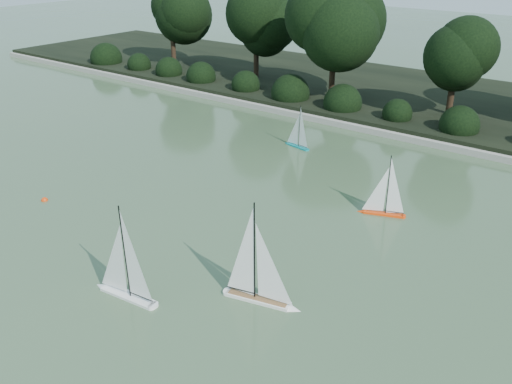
% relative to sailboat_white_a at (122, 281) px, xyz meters
% --- Properties ---
extents(ground, '(80.00, 80.00, 0.00)m').
position_rel_sailboat_white_a_xyz_m(ground, '(-0.29, 1.21, -0.29)').
color(ground, '#2D4127').
rests_on(ground, ground).
extents(pond_coping, '(40.00, 0.35, 0.18)m').
position_rel_sailboat_white_a_xyz_m(pond_coping, '(-0.29, 10.21, -0.20)').
color(pond_coping, gray).
rests_on(pond_coping, ground).
extents(far_bank, '(40.00, 8.00, 0.30)m').
position_rel_sailboat_white_a_xyz_m(far_bank, '(-0.29, 14.21, -0.14)').
color(far_bank, black).
rests_on(far_bank, ground).
extents(tree_line, '(26.31, 3.93, 4.39)m').
position_rel_sailboat_white_a_xyz_m(tree_line, '(0.94, 12.65, 2.36)').
color(tree_line, black).
rests_on(tree_line, ground).
extents(shrub_hedge, '(29.10, 1.10, 1.10)m').
position_rel_sailboat_white_a_xyz_m(shrub_hedge, '(-0.29, 11.11, 0.16)').
color(shrub_hedge, black).
rests_on(shrub_hedge, ground).
extents(sailboat_white_a, '(1.34, 0.35, 1.82)m').
position_rel_sailboat_white_a_xyz_m(sailboat_white_a, '(0.00, 0.00, 0.00)').
color(sailboat_white_a, white).
rests_on(sailboat_white_a, ground).
extents(sailboat_white_b, '(1.37, 0.52, 1.88)m').
position_rel_sailboat_white_a_xyz_m(sailboat_white_b, '(1.94, 1.27, 0.00)').
color(sailboat_white_b, white).
rests_on(sailboat_white_b, ground).
extents(sailboat_orange, '(1.02, 0.50, 1.42)m').
position_rel_sailboat_white_a_xyz_m(sailboat_orange, '(1.98, 5.34, -0.06)').
color(sailboat_orange, '#FF3E09').
rests_on(sailboat_orange, ground).
extents(sailboat_teal, '(0.94, 0.32, 1.28)m').
position_rel_sailboat_white_a_xyz_m(sailboat_teal, '(-1.84, 7.79, -0.08)').
color(sailboat_teal, '#078287').
rests_on(sailboat_teal, ground).
extents(race_buoy, '(0.15, 0.15, 0.15)m').
position_rel_sailboat_white_a_xyz_m(race_buoy, '(-4.29, 1.35, -0.29)').
color(race_buoy, '#E13C0B').
rests_on(race_buoy, ground).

